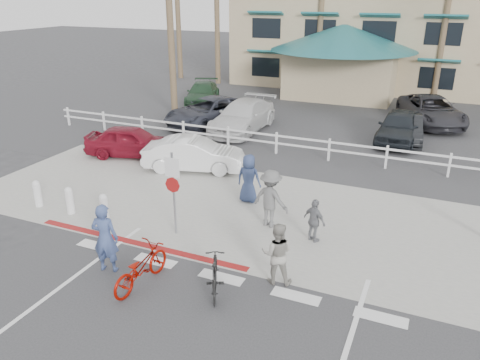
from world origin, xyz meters
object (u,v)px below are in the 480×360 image
at_px(bike_black, 215,275).
at_px(sign_post, 174,190).
at_px(car_red_compact, 131,141).
at_px(bike_red, 141,267).
at_px(car_white_sedan, 194,154).

bearing_deg(bike_black, sign_post, -67.08).
height_order(sign_post, car_red_compact, sign_post).
height_order(sign_post, bike_black, sign_post).
relative_size(bike_red, bike_black, 1.19).
bearing_deg(bike_red, car_white_sedan, -65.18).
relative_size(bike_red, car_white_sedan, 0.48).
distance_m(bike_red, car_white_sedan, 8.16).
xyz_separation_m(sign_post, car_white_sedan, (-2.12, 5.01, -0.78)).
height_order(sign_post, car_white_sedan, sign_post).
distance_m(bike_red, car_red_compact, 10.14).
bearing_deg(sign_post, bike_black, -42.41).
xyz_separation_m(sign_post, car_red_compact, (-5.48, 5.44, -0.77)).
bearing_deg(bike_red, sign_post, -72.00).
height_order(car_white_sedan, car_red_compact, car_red_compact).
bearing_deg(bike_black, car_red_compact, -68.74).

